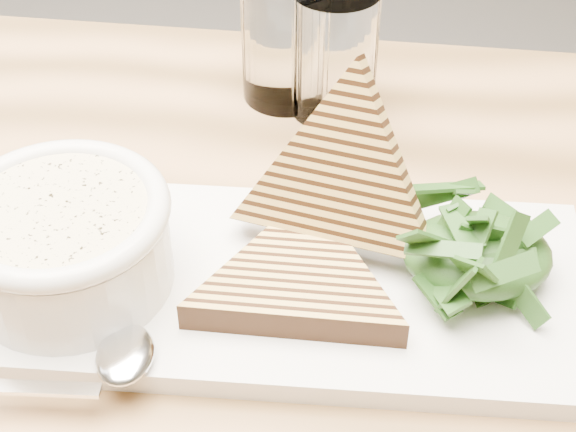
{
  "coord_description": "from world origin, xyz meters",
  "views": [
    {
      "loc": [
        0.29,
        -0.57,
        1.19
      ],
      "look_at": [
        0.29,
        -0.15,
        0.82
      ],
      "focal_mm": 55.0,
      "sensor_mm": 36.0,
      "label": 1
    }
  ],
  "objects_px": {
    "platter": "(288,285)",
    "glass_near": "(286,35)",
    "table_top": "(147,345)",
    "soup_bowl": "(67,250)",
    "glass_far": "(334,53)"
  },
  "relations": [
    {
      "from": "platter",
      "to": "glass_near",
      "type": "height_order",
      "value": "glass_near"
    },
    {
      "from": "table_top",
      "to": "soup_bowl",
      "type": "distance_m",
      "value": 0.08
    },
    {
      "from": "soup_bowl",
      "to": "glass_far",
      "type": "height_order",
      "value": "glass_far"
    },
    {
      "from": "glass_near",
      "to": "platter",
      "type": "bearing_deg",
      "value": -89.11
    },
    {
      "from": "table_top",
      "to": "glass_far",
      "type": "distance_m",
      "value": 0.28
    },
    {
      "from": "table_top",
      "to": "glass_near",
      "type": "xyz_separation_m",
      "value": [
        0.09,
        0.27,
        0.08
      ]
    },
    {
      "from": "platter",
      "to": "soup_bowl",
      "type": "xyz_separation_m",
      "value": [
        -0.14,
        -0.0,
        0.03
      ]
    },
    {
      "from": "table_top",
      "to": "soup_bowl",
      "type": "bearing_deg",
      "value": 152.48
    },
    {
      "from": "platter",
      "to": "glass_far",
      "type": "xyz_separation_m",
      "value": [
        0.04,
        0.22,
        0.05
      ]
    },
    {
      "from": "glass_near",
      "to": "glass_far",
      "type": "distance_m",
      "value": 0.04
    },
    {
      "from": "table_top",
      "to": "platter",
      "type": "height_order",
      "value": "platter"
    },
    {
      "from": "soup_bowl",
      "to": "glass_near",
      "type": "distance_m",
      "value": 0.28
    },
    {
      "from": "glass_near",
      "to": "glass_far",
      "type": "height_order",
      "value": "glass_near"
    },
    {
      "from": "soup_bowl",
      "to": "table_top",
      "type": "bearing_deg",
      "value": -27.52
    },
    {
      "from": "glass_near",
      "to": "table_top",
      "type": "bearing_deg",
      "value": -108.19
    }
  ]
}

